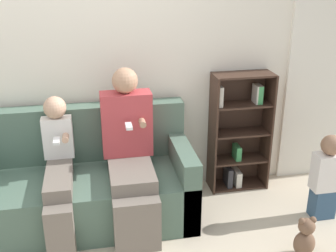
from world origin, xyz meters
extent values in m
cube|color=silver|center=(0.00, 0.95, 1.27)|extent=(10.00, 0.06, 2.55)
cube|color=silver|center=(2.19, 0.90, 1.12)|extent=(0.61, 0.04, 2.25)
cube|color=#4C6656|center=(-0.05, 0.39, 0.21)|extent=(1.81, 0.65, 0.43)
cube|color=#4C6656|center=(-0.05, 0.80, 0.46)|extent=(1.81, 0.17, 0.92)
cube|color=#4C6656|center=(0.78, 0.39, 0.32)|extent=(0.14, 0.65, 0.64)
cube|color=#70665B|center=(0.34, 0.00, 0.21)|extent=(0.35, 0.12, 0.43)
cube|color=#70665B|center=(0.34, 0.28, 0.48)|extent=(0.35, 0.44, 0.11)
cube|color=#B73D42|center=(0.34, 0.60, 0.81)|extent=(0.41, 0.19, 0.54)
sphere|color=tan|center=(0.34, 0.60, 1.18)|extent=(0.21, 0.21, 0.21)
cylinder|color=tan|center=(0.45, 0.45, 0.86)|extent=(0.05, 0.10, 0.05)
cube|color=white|center=(0.34, 0.40, 0.86)|extent=(0.05, 0.12, 0.02)
cube|color=#70665B|center=(-0.23, 0.00, 0.21)|extent=(0.21, 0.12, 0.43)
cube|color=#70665B|center=(-0.23, 0.32, 0.48)|extent=(0.21, 0.52, 0.11)
cube|color=white|center=(-0.23, 0.64, 0.71)|extent=(0.24, 0.11, 0.35)
sphere|color=tan|center=(-0.23, 0.64, 0.97)|extent=(0.18, 0.18, 0.18)
cylinder|color=tan|center=(-0.16, 0.53, 0.75)|extent=(0.05, 0.10, 0.05)
cube|color=white|center=(-0.23, 0.48, 0.75)|extent=(0.05, 0.12, 0.02)
cube|color=#335170|center=(1.95, 0.15, 0.13)|extent=(0.19, 0.14, 0.27)
cube|color=white|center=(1.95, 0.15, 0.43)|extent=(0.24, 0.14, 0.33)
sphere|color=#8C664C|center=(1.95, 0.15, 0.68)|extent=(0.17, 0.17, 0.17)
cube|color=#3D281E|center=(1.14, 0.78, 0.57)|extent=(0.02, 0.26, 1.13)
cube|color=#3D281E|center=(1.68, 0.78, 0.57)|extent=(0.02, 0.26, 1.13)
cube|color=#3D281E|center=(1.41, 0.90, 0.57)|extent=(0.55, 0.02, 1.13)
cube|color=#3D281E|center=(1.41, 0.78, 0.01)|extent=(0.51, 0.22, 0.02)
cube|color=#3D281E|center=(1.41, 0.78, 0.29)|extent=(0.51, 0.22, 0.02)
cube|color=#3D281E|center=(1.41, 0.78, 0.57)|extent=(0.51, 0.22, 0.02)
cube|color=#3D281E|center=(1.41, 0.78, 0.84)|extent=(0.51, 0.22, 0.02)
cube|color=#3D281E|center=(1.41, 0.78, 1.12)|extent=(0.51, 0.22, 0.02)
cube|color=beige|center=(1.40, 0.78, 0.09)|extent=(0.05, 0.18, 0.15)
cube|color=#429956|center=(1.39, 0.78, 0.36)|extent=(0.05, 0.14, 0.14)
cube|color=beige|center=(1.55, 0.78, 0.94)|extent=(0.06, 0.13, 0.17)
cube|color=#429956|center=(1.56, 0.78, 0.94)|extent=(0.05, 0.13, 0.17)
cube|color=#333338|center=(1.32, 0.78, 0.11)|extent=(0.05, 0.16, 0.19)
cube|color=beige|center=(1.19, 0.78, 0.95)|extent=(0.03, 0.17, 0.18)
ellipsoid|color=brown|center=(1.56, -0.30, 0.10)|extent=(0.16, 0.14, 0.20)
sphere|color=brown|center=(1.56, -0.30, 0.26)|extent=(0.13, 0.13, 0.13)
sphere|color=brown|center=(1.51, -0.30, 0.31)|extent=(0.05, 0.05, 0.05)
sphere|color=brown|center=(1.60, -0.30, 0.31)|extent=(0.05, 0.05, 0.05)
camera|label=1|loc=(0.07, -2.65, 2.10)|focal=45.00mm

